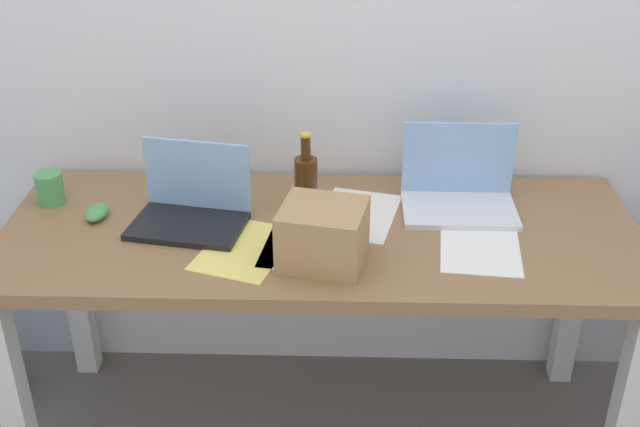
{
  "coord_description": "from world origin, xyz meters",
  "views": [
    {
      "loc": [
        0.06,
        -1.93,
        1.85
      ],
      "look_at": [
        0.0,
        0.0,
        0.8
      ],
      "focal_mm": 44.77,
      "sensor_mm": 36.0,
      "label": 1
    }
  ],
  "objects_px": {
    "computer_mouse": "(97,212)",
    "desk": "(320,260)",
    "beer_bottle": "(306,180)",
    "cardboard_box": "(323,235)",
    "laptop_left": "(191,207)",
    "laptop_right": "(459,191)",
    "coffee_mug": "(50,188)"
  },
  "relations": [
    {
      "from": "laptop_left",
      "to": "beer_bottle",
      "type": "relative_size",
      "value": 1.48
    },
    {
      "from": "coffee_mug",
      "to": "desk",
      "type": "bearing_deg",
      "value": -9.72
    },
    {
      "from": "beer_bottle",
      "to": "cardboard_box",
      "type": "height_order",
      "value": "beer_bottle"
    },
    {
      "from": "laptop_left",
      "to": "computer_mouse",
      "type": "height_order",
      "value": "laptop_left"
    },
    {
      "from": "desk",
      "to": "beer_bottle",
      "type": "height_order",
      "value": "beer_bottle"
    },
    {
      "from": "beer_bottle",
      "to": "computer_mouse",
      "type": "xyz_separation_m",
      "value": [
        -0.59,
        -0.09,
        -0.07
      ]
    },
    {
      "from": "laptop_right",
      "to": "computer_mouse",
      "type": "xyz_separation_m",
      "value": [
        -1.04,
        -0.09,
        -0.04
      ]
    },
    {
      "from": "desk",
      "to": "coffee_mug",
      "type": "distance_m",
      "value": 0.82
    },
    {
      "from": "computer_mouse",
      "to": "coffee_mug",
      "type": "relative_size",
      "value": 1.05
    },
    {
      "from": "beer_bottle",
      "to": "cardboard_box",
      "type": "xyz_separation_m",
      "value": [
        0.06,
        -0.3,
        -0.01
      ]
    },
    {
      "from": "desk",
      "to": "beer_bottle",
      "type": "distance_m",
      "value": 0.24
    },
    {
      "from": "desk",
      "to": "coffee_mug",
      "type": "bearing_deg",
      "value": 170.28
    },
    {
      "from": "laptop_left",
      "to": "laptop_right",
      "type": "xyz_separation_m",
      "value": [
        0.76,
        0.12,
        0.0
      ]
    },
    {
      "from": "beer_bottle",
      "to": "computer_mouse",
      "type": "distance_m",
      "value": 0.61
    },
    {
      "from": "beer_bottle",
      "to": "computer_mouse",
      "type": "bearing_deg",
      "value": -171.45
    },
    {
      "from": "desk",
      "to": "beer_bottle",
      "type": "bearing_deg",
      "value": 108.02
    },
    {
      "from": "desk",
      "to": "beer_bottle",
      "type": "relative_size",
      "value": 7.75
    },
    {
      "from": "laptop_left",
      "to": "coffee_mug",
      "type": "relative_size",
      "value": 3.59
    },
    {
      "from": "laptop_right",
      "to": "coffee_mug",
      "type": "distance_m",
      "value": 1.2
    },
    {
      "from": "laptop_right",
      "to": "beer_bottle",
      "type": "bearing_deg",
      "value": -179.33
    },
    {
      "from": "laptop_right",
      "to": "cardboard_box",
      "type": "bearing_deg",
      "value": -141.52
    },
    {
      "from": "laptop_left",
      "to": "computer_mouse",
      "type": "xyz_separation_m",
      "value": [
        -0.28,
        0.02,
        -0.03
      ]
    },
    {
      "from": "computer_mouse",
      "to": "cardboard_box",
      "type": "height_order",
      "value": "cardboard_box"
    },
    {
      "from": "laptop_left",
      "to": "computer_mouse",
      "type": "relative_size",
      "value": 3.41
    },
    {
      "from": "desk",
      "to": "laptop_right",
      "type": "xyz_separation_m",
      "value": [
        0.4,
        0.14,
        0.15
      ]
    },
    {
      "from": "desk",
      "to": "laptop_left",
      "type": "relative_size",
      "value": 5.23
    },
    {
      "from": "laptop_left",
      "to": "beer_bottle",
      "type": "bearing_deg",
      "value": 19.16
    },
    {
      "from": "computer_mouse",
      "to": "desk",
      "type": "bearing_deg",
      "value": 0.48
    },
    {
      "from": "laptop_left",
      "to": "cardboard_box",
      "type": "distance_m",
      "value": 0.42
    },
    {
      "from": "cardboard_box",
      "to": "coffee_mug",
      "type": "height_order",
      "value": "cardboard_box"
    },
    {
      "from": "laptop_left",
      "to": "desk",
      "type": "bearing_deg",
      "value": -4.23
    },
    {
      "from": "laptop_right",
      "to": "coffee_mug",
      "type": "bearing_deg",
      "value": -179.73
    }
  ]
}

